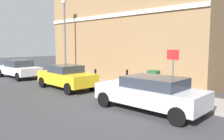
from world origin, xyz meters
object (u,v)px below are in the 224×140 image
object	(u,v)px
street_sign	(173,67)
bollard_near_cabinet	(127,78)
car_silver	(150,92)
bollard_far_kerb	(95,77)
car_yellow	(66,77)
utility_cabinet	(153,82)
lamppost	(65,36)
car_white	(19,69)

from	to	relation	value
street_sign	bollard_near_cabinet	bearing A→B (deg)	75.12
car_silver	bollard_far_kerb	size ratio (longest dim) A/B	4.35
car_yellow	bollard_near_cabinet	size ratio (longest dim) A/B	3.89
utility_cabinet	bollard_far_kerb	world-z (taller)	utility_cabinet
car_silver	bollard_near_cabinet	size ratio (longest dim) A/B	4.35
utility_cabinet	bollard_far_kerb	size ratio (longest dim) A/B	1.11
car_silver	bollard_near_cabinet	world-z (taller)	car_silver
bollard_near_cabinet	street_sign	bearing A→B (deg)	-104.88
car_silver	lamppost	size ratio (longest dim) A/B	0.79
car_silver	car_yellow	distance (m)	6.19
car_silver	car_white	bearing A→B (deg)	-2.22
lamppost	utility_cabinet	bearing A→B (deg)	-89.00
lamppost	bollard_near_cabinet	bearing A→B (deg)	-87.72
bollard_near_cabinet	bollard_far_kerb	xyz separation A→B (m)	(-1.12, 1.53, 0.00)
car_yellow	bollard_near_cabinet	world-z (taller)	car_yellow
bollard_near_cabinet	street_sign	distance (m)	3.75
car_yellow	street_sign	xyz separation A→B (m)	(1.45, -6.20, 0.92)
car_silver	bollard_far_kerb	world-z (taller)	car_silver
utility_cabinet	bollard_near_cabinet	distance (m)	1.92
utility_cabinet	lamppost	xyz separation A→B (m)	(-0.14, 7.90, 2.62)
utility_cabinet	bollard_far_kerb	bearing A→B (deg)	106.43
utility_cabinet	bollard_near_cabinet	world-z (taller)	utility_cabinet
car_yellow	car_white	xyz separation A→B (m)	(-0.07, 6.43, -0.01)
utility_cabinet	car_white	bearing A→B (deg)	102.03
car_yellow	car_white	world-z (taller)	car_yellow
car_yellow	car_white	size ratio (longest dim) A/B	0.94
bollard_far_kerb	lamppost	size ratio (longest dim) A/B	0.18
car_silver	car_white	world-z (taller)	car_white
car_white	utility_cabinet	distance (m)	11.30
car_yellow	car_silver	bearing A→B (deg)	179.49
street_sign	utility_cabinet	bearing A→B (deg)	62.29
street_sign	lamppost	xyz separation A→B (m)	(0.69, 9.48, 1.64)
car_silver	utility_cabinet	distance (m)	2.95
utility_cabinet	bollard_far_kerb	xyz separation A→B (m)	(-1.02, 3.45, 0.02)
car_white	bollard_far_kerb	distance (m)	7.73
car_silver	street_sign	distance (m)	1.91
car_silver	street_sign	xyz separation A→B (m)	(1.67, -0.02, 0.91)
car_white	bollard_near_cabinet	size ratio (longest dim) A/B	4.13
car_white	bollard_near_cabinet	bearing A→B (deg)	-166.39
utility_cabinet	car_silver	bearing A→B (deg)	-148.05
car_silver	lamppost	xyz separation A→B (m)	(2.36, 9.46, 2.55)
car_silver	car_yellow	bearing A→B (deg)	-3.57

